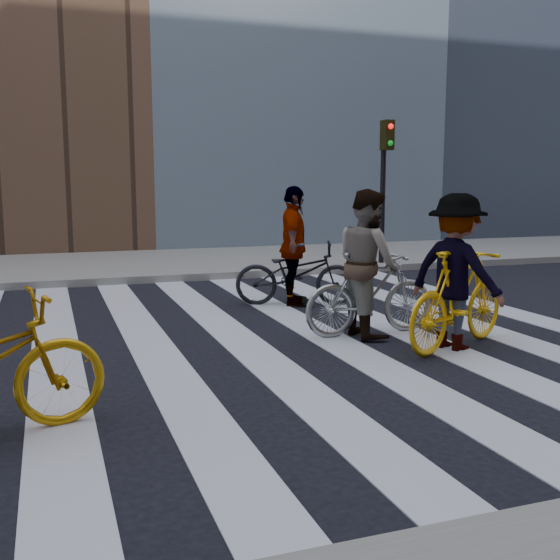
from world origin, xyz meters
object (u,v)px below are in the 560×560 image
bike_silver_mid (371,294)px  bike_dark_rear (296,274)px  rider_rear (294,246)px  bike_yellow_right (458,299)px  traffic_signal (385,168)px  rider_mid (368,263)px  rider_right (456,272)px

bike_silver_mid → bike_dark_rear: bike_silver_mid is taller
bike_dark_rear → rider_rear: rider_rear is taller
bike_yellow_right → rider_rear: (-0.88, 3.24, 0.36)m
bike_silver_mid → bike_dark_rear: size_ratio=0.93×
traffic_signal → bike_yellow_right: traffic_signal is taller
rider_mid → rider_rear: rider_rear is taller
rider_mid → bike_silver_mid: bearing=-90.5°
rider_right → bike_yellow_right: bearing=-114.2°
traffic_signal → rider_rear: size_ratio=1.73×
traffic_signal → bike_yellow_right: bearing=-111.3°
bike_silver_mid → rider_right: size_ratio=0.99×
rider_mid → rider_right: (0.67, -0.96, -0.02)m
rider_rear → rider_mid: bearing=-155.1°
traffic_signal → rider_rear: (-3.47, -3.40, -1.32)m
rider_rear → bike_dark_rear: bearing=-69.1°
bike_yellow_right → traffic_signal: bearing=-45.5°
bike_yellow_right → bike_dark_rear: bike_yellow_right is taller
bike_dark_rear → rider_mid: 2.32m
traffic_signal → rider_right: (-2.64, -6.64, -1.35)m
traffic_signal → bike_silver_mid: bearing=-119.9°
bike_dark_rear → rider_rear: size_ratio=1.02×
traffic_signal → bike_silver_mid: 6.77m
bike_silver_mid → rider_right: bearing=-147.7°
rider_mid → rider_rear: 2.28m
bike_yellow_right → bike_dark_rear: 3.34m
rider_right → rider_rear: bearing=-9.8°
traffic_signal → rider_right: bearing=-111.7°
bike_dark_rear → bike_silver_mid: bearing=-155.1°
rider_right → traffic_signal: bearing=-45.8°
traffic_signal → bike_dark_rear: bearing=-135.1°
traffic_signal → bike_yellow_right: (-2.59, -6.64, -1.68)m
rider_right → rider_rear: (-0.83, 3.24, 0.03)m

